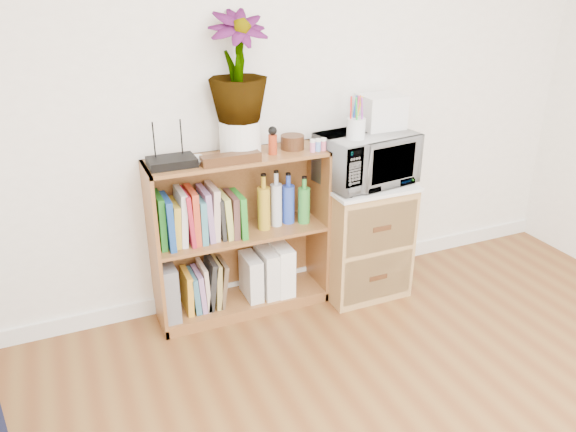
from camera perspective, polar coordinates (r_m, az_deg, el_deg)
skirting_board at (r=3.63m, az=-0.06°, el=-6.22°), size 4.00×0.02×0.10m
bookshelf at (r=3.21m, az=-4.83°, el=-2.03°), size 1.00×0.30×0.95m
wicker_unit at (r=3.49m, az=7.39°, el=-2.22°), size 0.50×0.45×0.70m
microwave at (r=3.29m, az=7.95°, el=5.83°), size 0.58×0.43×0.29m
pen_cup at (r=3.12m, az=6.92°, el=8.82°), size 0.10×0.10×0.11m
small_appliance at (r=3.35m, az=9.41°, el=10.43°), size 0.24×0.20×0.19m
router at (r=2.92m, az=-11.73°, el=5.41°), size 0.24×0.16×0.04m
white_bowl at (r=2.94m, az=-9.67°, el=5.54°), size 0.13×0.13×0.03m
plant_pot at (r=3.03m, az=-4.88°, el=7.93°), size 0.22×0.22×0.19m
potted_plant at (r=2.95m, az=-5.13°, el=14.84°), size 0.31×0.31×0.55m
trinket_box at (r=2.92m, az=-5.83°, el=5.81°), size 0.31×0.08×0.05m
kokeshi_doll at (r=3.04m, az=-1.56°, el=7.27°), size 0.05×0.05×0.11m
wooden_bowl at (r=3.14m, az=0.44°, el=7.52°), size 0.13×0.13×0.08m
paint_jars at (r=3.10m, az=3.06°, el=7.03°), size 0.10×0.04×0.05m
file_box at (r=3.23m, az=-12.25°, el=-7.23°), size 0.10×0.26×0.33m
magazine_holder_left at (r=3.34m, az=-3.77°, el=-6.14°), size 0.08×0.21×0.27m
magazine_holder_mid at (r=3.37m, az=-2.11°, el=-5.62°), size 0.09×0.23×0.29m
magazine_holder_right at (r=3.39m, az=-0.77°, el=-5.23°), size 0.10×0.24×0.31m
cookbooks at (r=3.09m, az=-9.03°, el=-0.08°), size 0.47×0.20×0.30m
liquor_bottles at (r=3.23m, az=-0.02°, el=1.70°), size 0.40×0.07×0.32m
lower_books at (r=3.28m, az=-8.52°, el=-7.03°), size 0.25×0.19×0.29m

